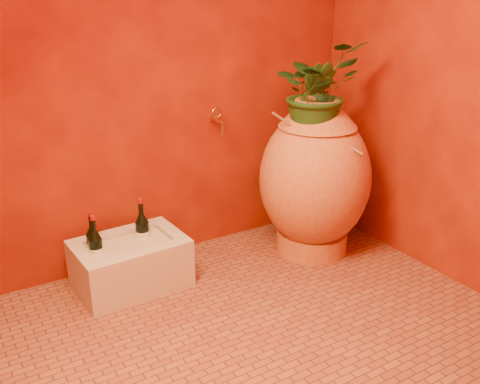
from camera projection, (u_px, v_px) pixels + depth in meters
floor at (259, 324)px, 2.80m from camera, size 2.50×2.50×0.00m
wall_back at (168, 59)px, 3.14m from camera, size 2.50×0.02×2.50m
wall_right at (451, 64)px, 2.94m from camera, size 0.02×2.00×2.50m
amphora at (315, 178)px, 3.41m from camera, size 0.79×0.79×1.02m
stone_basin at (131, 264)px, 3.11m from camera, size 0.64×0.45×0.29m
wine_bottle_a at (143, 233)px, 3.17m from camera, size 0.08×0.08×0.34m
wine_bottle_b at (94, 245)px, 3.04m from camera, size 0.08×0.08×0.32m
wine_bottle_c at (96, 250)px, 2.98m from camera, size 0.08×0.08×0.32m
wall_tap at (218, 120)px, 3.34m from camera, size 0.07×0.15×0.16m
plant_main at (317, 90)px, 3.18m from camera, size 0.57×0.51×0.58m
plant_side at (313, 99)px, 3.13m from camera, size 0.32×0.31×0.45m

